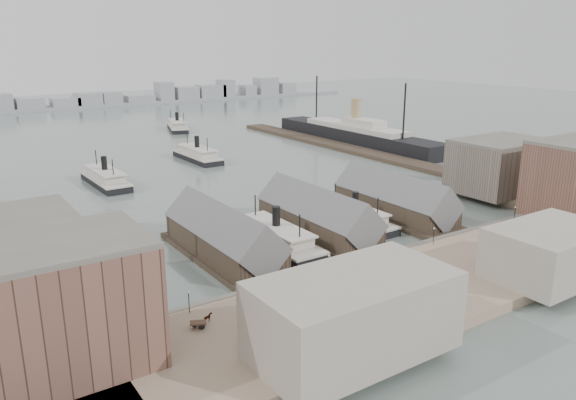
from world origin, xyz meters
TOP-DOWN VIEW (x-y plane):
  - ground at (0.00, 0.00)m, footprint 900.00×900.00m
  - quay at (0.00, -20.00)m, footprint 180.00×30.00m
  - seawall at (0.00, -5.20)m, footprint 180.00×1.20m
  - east_wharf at (78.00, 90.00)m, footprint 10.00×180.00m
  - ferry_shed_west at (-26.00, 16.88)m, footprint 14.00×42.00m
  - ferry_shed_center at (0.00, 16.88)m, footprint 14.00×42.00m
  - ferry_shed_east at (26.00, 16.88)m, footprint 14.00×42.00m
  - warehouse_west_front at (-70.00, -12.00)m, footprint 32.00×18.00m
  - warehouse_west_back at (-70.00, 18.00)m, footprint 26.00×20.00m
  - warehouse_east_back at (68.00, 15.00)m, footprint 28.00×20.00m
  - street_bldg_center at (20.00, -32.00)m, footprint 24.00×16.00m
  - street_bldg_west at (-30.00, -32.00)m, footprint 30.00×16.00m
  - lamp_post_far_w at (-45.00, -7.00)m, footprint 0.44×0.44m
  - lamp_post_near_w at (-15.00, -7.00)m, footprint 0.44×0.44m
  - lamp_post_near_e at (15.00, -7.00)m, footprint 0.44×0.44m
  - lamp_post_far_e at (45.00, -7.00)m, footprint 0.44×0.44m
  - far_shore at (-2.07, 334.14)m, footprint 500.00×40.00m
  - ferry_docked_west at (-13.00, 15.49)m, footprint 8.82×29.41m
  - ferry_docked_east at (13.00, 18.03)m, footprint 7.89×26.32m
  - ferry_open_near at (-28.83, 96.13)m, footprint 9.38×29.38m
  - ferry_open_mid at (13.73, 115.90)m, footprint 9.40×29.55m
  - ferry_open_far at (38.21, 193.58)m, footprint 16.34×29.93m
  - ocean_steamer at (92.00, 110.49)m, footprint 14.24×104.09m
  - horse_cart_left at (-44.49, -12.12)m, footprint 4.73×3.25m
  - horse_cart_center at (-14.00, -20.43)m, footprint 4.91×2.26m
  - horse_cart_right at (15.28, -22.21)m, footprint 4.80×2.27m
  - pedestrian_0 at (-53.77, -11.37)m, footprint 0.66×0.49m
  - pedestrian_1 at (-38.75, -17.93)m, footprint 1.01×1.03m
  - pedestrian_2 at (-21.59, -13.30)m, footprint 1.12×1.32m
  - pedestrian_3 at (-11.04, -27.72)m, footprint 0.77×1.15m
  - pedestrian_4 at (-1.37, -17.76)m, footprint 0.80×0.92m
  - pedestrian_5 at (3.96, -19.82)m, footprint 0.61×0.47m
  - pedestrian_6 at (27.99, -11.05)m, footprint 1.07×1.00m
  - pedestrian_7 at (24.76, -24.86)m, footprint 1.24×1.04m
  - pedestrian_8 at (47.95, -13.02)m, footprint 0.65×1.12m

SIDE VIEW (x-z plane):
  - ground at x=0.00m, z-range 0.00..0.00m
  - east_wharf at x=78.00m, z-range 0.00..1.60m
  - quay at x=0.00m, z-range 0.00..2.00m
  - seawall at x=0.00m, z-range 0.00..2.30m
  - ferry_docked_east at x=13.00m, z-range -2.50..6.90m
  - ferry_open_far at x=38.21m, z-range -2.72..7.52m
  - ferry_open_near at x=-28.83m, z-range -2.77..7.66m
  - ferry_open_mid at x=13.73m, z-range -2.79..7.70m
  - ferry_docked_west at x=-13.00m, z-range -2.79..7.71m
  - horse_cart_center at x=-14.00m, z-range 2.04..3.52m
  - pedestrian_5 at x=3.96m, z-range 2.00..3.57m
  - pedestrian_4 at x=-1.37m, z-range 2.00..3.58m
  - horse_cart_left at x=-44.49m, z-range 2.02..3.56m
  - pedestrian_7 at x=24.76m, z-range 2.00..3.67m
  - pedestrian_1 at x=-38.75m, z-range 2.00..3.67m
  - horse_cart_right at x=15.28m, z-range 2.00..3.69m
  - pedestrian_0 at x=-53.77m, z-range 2.00..3.74m
  - pedestrian_6 at x=27.99m, z-range 2.00..3.77m
  - pedestrian_2 at x=-21.59m, z-range 2.00..3.78m
  - pedestrian_8 at x=47.95m, z-range 2.00..3.80m
  - pedestrian_3 at x=-11.04m, z-range 2.00..3.81m
  - far_shore at x=-2.07m, z-range -3.96..11.77m
  - ocean_steamer at x=92.00m, z-range -5.93..14.89m
  - ferry_shed_west at x=-26.00m, z-range -1.66..10.94m
  - ferry_shed_center at x=0.00m, z-range -1.66..10.94m
  - ferry_shed_east at x=26.00m, z-range -1.66..10.94m
  - lamp_post_far_w at x=-45.00m, z-range 2.75..6.67m
  - lamp_post_near_w at x=-15.00m, z-range 2.75..6.67m
  - lamp_post_near_e at x=15.00m, z-range 2.75..6.67m
  - lamp_post_far_e at x=45.00m, z-range 2.75..6.67m
  - street_bldg_center at x=20.00m, z-range 2.00..12.00m
  - street_bldg_west at x=-30.00m, z-range 2.00..14.00m
  - warehouse_west_back at x=-70.00m, z-range 2.00..16.00m
  - warehouse_east_back at x=68.00m, z-range 2.00..17.00m
  - warehouse_west_front at x=-70.00m, z-range 2.00..20.00m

